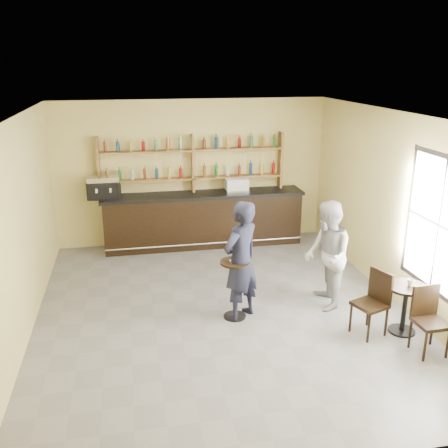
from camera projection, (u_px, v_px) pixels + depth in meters
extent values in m
plane|color=slate|center=(221.00, 310.00, 8.34)|extent=(7.00, 7.00, 0.00)
plane|color=white|center=(221.00, 116.00, 7.34)|extent=(7.00, 7.00, 0.00)
plane|color=#DECD7E|center=(192.00, 173.00, 11.11)|extent=(7.00, 0.00, 7.00)
plane|color=#DECD7E|center=(292.00, 332.00, 4.58)|extent=(7.00, 0.00, 7.00)
plane|color=#DECD7E|center=(20.00, 231.00, 7.30)|extent=(0.00, 7.00, 7.00)
plane|color=#DECD7E|center=(396.00, 209.00, 8.39)|extent=(0.00, 7.00, 7.00)
plane|color=white|center=(439.00, 225.00, 7.24)|extent=(0.00, 2.00, 2.00)
cube|color=white|center=(235.00, 261.00, 7.82)|extent=(0.18, 0.18, 0.00)
torus|color=gold|center=(236.00, 260.00, 7.80)|extent=(0.15, 0.15, 0.04)
imported|color=white|center=(242.00, 255.00, 7.92)|extent=(0.17, 0.17, 0.10)
imported|color=black|center=(241.00, 261.00, 7.83)|extent=(0.85, 0.80, 1.96)
imported|color=white|center=(411.00, 282.00, 7.44)|extent=(0.15, 0.15, 0.10)
imported|color=#9F9EA3|center=(327.00, 256.00, 8.22)|extent=(0.83, 0.99, 1.83)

